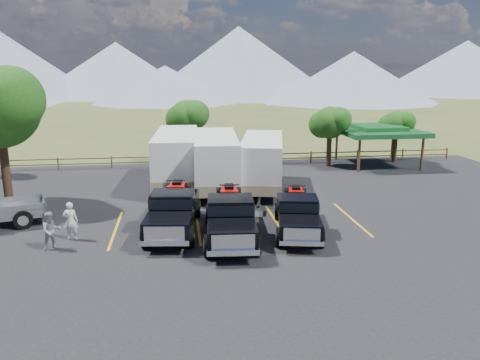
{
  "coord_description": "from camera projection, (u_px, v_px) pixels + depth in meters",
  "views": [
    {
      "loc": [
        -2.91,
        -18.19,
        7.76
      ],
      "look_at": [
        0.52,
        6.92,
        1.6
      ],
      "focal_mm": 35.0,
      "sensor_mm": 36.0,
      "label": 1
    }
  ],
  "objects": [
    {
      "name": "tree_north",
      "position": [
        187.0,
        118.0,
        36.86
      ],
      "size": [
        3.46,
        3.24,
        5.25
      ],
      "color": "black",
      "rests_on": "ground"
    },
    {
      "name": "person_a",
      "position": [
        71.0,
        221.0,
        21.26
      ],
      "size": [
        0.65,
        0.43,
        1.78
      ],
      "primitive_type": "imported",
      "rotation": [
        0.0,
        0.0,
        3.13
      ],
      "color": "silver",
      "rests_on": "asphalt_lot"
    },
    {
      "name": "trailer_center",
      "position": [
        216.0,
        162.0,
        29.69
      ],
      "size": [
        3.11,
        10.14,
        3.51
      ],
      "rotation": [
        0.0,
        0.0,
        -0.06
      ],
      "color": "white",
      "rests_on": "asphalt_lot"
    },
    {
      "name": "trailer_right",
      "position": [
        262.0,
        163.0,
        29.86
      ],
      "size": [
        4.09,
        9.61,
        3.33
      ],
      "rotation": [
        0.0,
        0.0,
        -0.22
      ],
      "color": "white",
      "rests_on": "asphalt_lot"
    },
    {
      "name": "pavilion",
      "position": [
        378.0,
        131.0,
        37.14
      ],
      "size": [
        6.2,
        6.2,
        3.22
      ],
      "color": "brown",
      "rests_on": "ground"
    },
    {
      "name": "rail_fence",
      "position": [
        239.0,
        158.0,
        37.65
      ],
      "size": [
        36.12,
        0.12,
        1.0
      ],
      "color": "brown",
      "rests_on": "ground"
    },
    {
      "name": "tree_ne_a",
      "position": [
        330.0,
        123.0,
        36.46
      ],
      "size": [
        3.11,
        2.92,
        4.76
      ],
      "color": "black",
      "rests_on": "ground"
    },
    {
      "name": "asphalt_lot",
      "position": [
        240.0,
        231.0,
        22.61
      ],
      "size": [
        44.0,
        34.0,
        0.04
      ],
      "primitive_type": "cube",
      "color": "black",
      "rests_on": "ground"
    },
    {
      "name": "trailer_left",
      "position": [
        177.0,
        158.0,
        30.63
      ],
      "size": [
        3.12,
        10.24,
        3.55
      ],
      "rotation": [
        0.0,
        0.0,
        -0.06
      ],
      "color": "white",
      "rests_on": "asphalt_lot"
    },
    {
      "name": "stall_lines",
      "position": [
        238.0,
        224.0,
        23.56
      ],
      "size": [
        12.12,
        5.5,
        0.01
      ],
      "color": "gold",
      "rests_on": "asphalt_lot"
    },
    {
      "name": "ground",
      "position": [
        250.0,
        255.0,
        19.72
      ],
      "size": [
        320.0,
        320.0,
        0.0
      ],
      "primitive_type": "plane",
      "color": "#3E4B1F",
      "rests_on": "ground"
    },
    {
      "name": "tree_ne_b",
      "position": [
        396.0,
        125.0,
        38.29
      ],
      "size": [
        2.77,
        2.59,
        4.27
      ],
      "color": "black",
      "rests_on": "ground"
    },
    {
      "name": "person_b",
      "position": [
        51.0,
        231.0,
        20.08
      ],
      "size": [
        1.03,
        0.95,
        1.71
      ],
      "primitive_type": "imported",
      "rotation": [
        0.0,
        0.0,
        0.47
      ],
      "color": "gray",
      "rests_on": "asphalt_lot"
    },
    {
      "name": "rig_center",
      "position": [
        230.0,
        215.0,
        21.5
      ],
      "size": [
        2.74,
        6.75,
        2.21
      ],
      "rotation": [
        0.0,
        0.0,
        -0.08
      ],
      "color": "black",
      "rests_on": "asphalt_lot"
    },
    {
      "name": "rig_left",
      "position": [
        174.0,
        209.0,
        22.49
      ],
      "size": [
        2.88,
        6.7,
        2.17
      ],
      "rotation": [
        0.0,
        0.0,
        -0.12
      ],
      "color": "black",
      "rests_on": "asphalt_lot"
    },
    {
      "name": "mountain_range",
      "position": [
        156.0,
        66.0,
        118.89
      ],
      "size": [
        209.0,
        71.0,
        20.0
      ],
      "color": "gray",
      "rests_on": "ground"
    },
    {
      "name": "rig_right",
      "position": [
        297.0,
        212.0,
        22.33
      ],
      "size": [
        2.97,
        6.17,
        1.98
      ],
      "rotation": [
        0.0,
        0.0,
        -0.19
      ],
      "color": "black",
      "rests_on": "asphalt_lot"
    }
  ]
}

